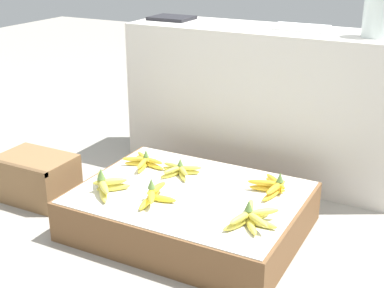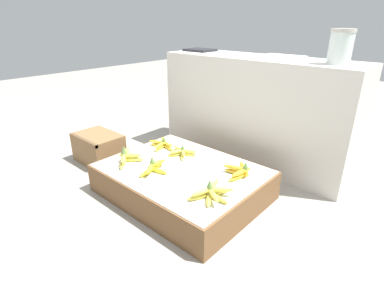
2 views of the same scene
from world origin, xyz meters
name	(u,v)px [view 1 (image 1 of 2)]	position (x,y,z in m)	size (l,w,h in m)	color
ground_plane	(190,229)	(0.00, 0.00, 0.00)	(10.00, 10.00, 0.00)	gray
display_platform	(190,211)	(0.00, 0.00, 0.09)	(0.95, 0.72, 0.18)	brown
back_vendor_table	(263,102)	(0.04, 0.75, 0.39)	(1.43, 0.41, 0.77)	beige
wooden_crate	(36,178)	(-0.80, -0.08, 0.11)	(0.36, 0.25, 0.22)	olive
banana_bunch_front_left	(105,185)	(-0.32, -0.17, 0.22)	(0.18, 0.20, 0.11)	#DBCC4C
banana_bunch_front_midleft	(154,194)	(-0.09, -0.14, 0.21)	(0.15, 0.23, 0.10)	yellow
banana_bunch_front_right	(252,217)	(0.33, -0.13, 0.21)	(0.18, 0.23, 0.10)	#DBCC4C
banana_bunch_middle_left	(144,161)	(-0.32, 0.14, 0.21)	(0.21, 0.18, 0.08)	gold
banana_bunch_middle_midleft	(179,170)	(-0.12, 0.13, 0.21)	(0.19, 0.15, 0.08)	#DBCC4C
banana_bunch_middle_right	(272,186)	(0.31, 0.16, 0.21)	(0.18, 0.23, 0.09)	gold
glass_jar	(378,15)	(0.57, 0.72, 0.87)	(0.14, 0.14, 0.19)	silver
foam_tray_white	(300,27)	(0.20, 0.78, 0.78)	(0.27, 0.17, 0.02)	white
foam_tray_dark	(172,18)	(-0.52, 0.77, 0.78)	(0.22, 0.18, 0.02)	#232328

